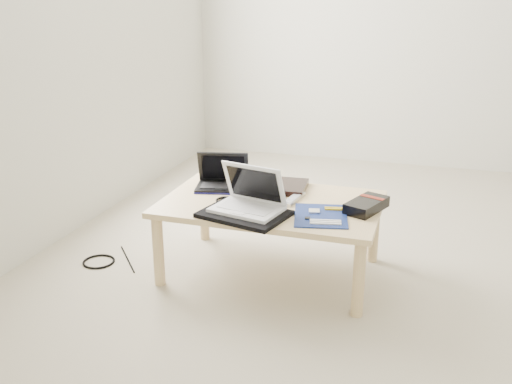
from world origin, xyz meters
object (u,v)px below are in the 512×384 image
(white_laptop, at_px, (249,200))
(netbook, at_px, (223,180))
(gpu_box, at_px, (367,205))
(coffee_table, at_px, (271,210))

(white_laptop, bearing_deg, netbook, 128.73)
(gpu_box, bearing_deg, white_laptop, -158.91)
(coffee_table, bearing_deg, netbook, 157.46)
(coffee_table, relative_size, netbook, 3.48)
(coffee_table, distance_m, netbook, 0.35)
(netbook, height_order, gpu_box, netbook)
(coffee_table, height_order, gpu_box, gpu_box)
(netbook, bearing_deg, white_laptop, -51.27)
(netbook, bearing_deg, coffee_table, -22.54)
(coffee_table, distance_m, gpu_box, 0.49)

